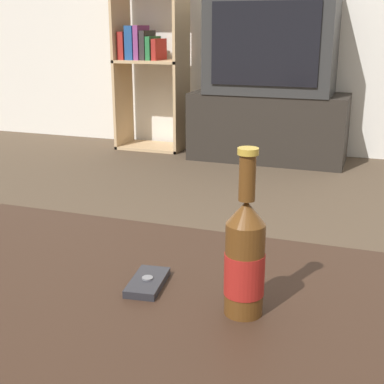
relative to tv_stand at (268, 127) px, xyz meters
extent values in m
cube|color=#332116|center=(0.29, -2.74, 0.17)|extent=(1.02, 0.63, 0.04)
cylinder|color=black|center=(-0.16, -2.48, -0.04)|extent=(0.07, 0.07, 0.37)
cylinder|color=black|center=(0.73, -2.48, -0.04)|extent=(0.07, 0.07, 0.37)
cube|color=#28231E|center=(0.00, 0.00, 0.00)|extent=(1.03, 0.42, 0.45)
cube|color=#2D2D2D|center=(0.00, 0.00, 0.54)|extent=(0.81, 0.44, 0.64)
cube|color=black|center=(0.00, -0.23, 0.54)|extent=(0.66, 0.01, 0.50)
cube|color=tan|center=(-1.11, 0.07, 0.41)|extent=(0.02, 0.30, 1.26)
cube|color=tan|center=(-0.65, 0.07, 0.41)|extent=(0.02, 0.30, 1.26)
cube|color=tan|center=(-0.88, 0.07, -0.21)|extent=(0.49, 0.30, 0.02)
cube|color=tan|center=(-0.88, 0.07, 0.41)|extent=(0.49, 0.30, 0.02)
cube|color=maroon|center=(-1.07, 0.07, 0.51)|extent=(0.05, 0.21, 0.19)
cube|color=navy|center=(-1.01, 0.07, 0.53)|extent=(0.06, 0.21, 0.23)
cube|color=#7F3875|center=(-0.95, 0.07, 0.54)|extent=(0.04, 0.21, 0.24)
cube|color=#2D2828|center=(-0.90, 0.07, 0.52)|extent=(0.04, 0.21, 0.20)
cube|color=#236B38|center=(-0.86, 0.07, 0.50)|extent=(0.03, 0.21, 0.16)
cube|color=maroon|center=(-0.82, 0.07, 0.49)|extent=(0.03, 0.21, 0.15)
cylinder|color=#563314|center=(0.52, -2.76, 0.27)|extent=(0.06, 0.06, 0.16)
cylinder|color=maroon|center=(0.52, -2.76, 0.26)|extent=(0.07, 0.07, 0.07)
cone|color=#563314|center=(0.52, -2.76, 0.37)|extent=(0.06, 0.06, 0.04)
cylinder|color=#563314|center=(0.52, -2.76, 0.42)|extent=(0.03, 0.03, 0.07)
cylinder|color=#B79333|center=(0.52, -2.76, 0.46)|extent=(0.03, 0.03, 0.01)
cube|color=#232328|center=(0.34, -2.73, 0.20)|extent=(0.07, 0.12, 0.01)
cylinder|color=slate|center=(0.34, -2.73, 0.21)|extent=(0.02, 0.02, 0.00)
camera|label=1|loc=(0.71, -3.53, 0.64)|focal=50.00mm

